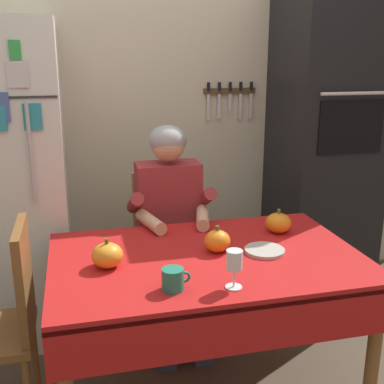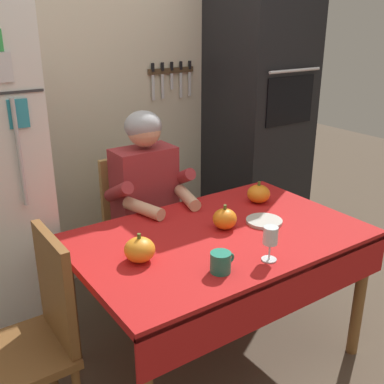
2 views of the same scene
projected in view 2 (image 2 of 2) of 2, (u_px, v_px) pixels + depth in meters
ground_plane at (228, 367)px, 2.44m from camera, size 10.00×10.00×0.00m
back_wall_assembly at (111, 86)px, 3.05m from camera, size 3.70×0.13×2.60m
wall_oven at (258, 115)px, 3.40m from camera, size 0.60×0.64×2.10m
dining_table at (222, 251)px, 2.27m from camera, size 1.40×0.90×0.74m
chair_behind_person at (137, 224)px, 2.90m from camera, size 0.40×0.40×0.93m
seated_person at (151, 200)px, 2.68m from camera, size 0.47×0.55×1.25m
chair_left_side at (36, 333)px, 1.90m from camera, size 0.40×0.40×0.93m
coffee_mug at (221, 262)px, 1.90m from camera, size 0.11×0.09×0.09m
wine_glass at (270, 237)px, 1.97m from camera, size 0.07×0.07×0.16m
pumpkin_large at (225, 219)px, 2.29m from camera, size 0.12×0.12×0.13m
pumpkin_medium at (259, 194)px, 2.62m from camera, size 0.13×0.13×0.12m
pumpkin_small at (140, 250)px, 1.99m from camera, size 0.13×0.13×0.13m
serving_tray at (264, 221)px, 2.37m from camera, size 0.19×0.19×0.02m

